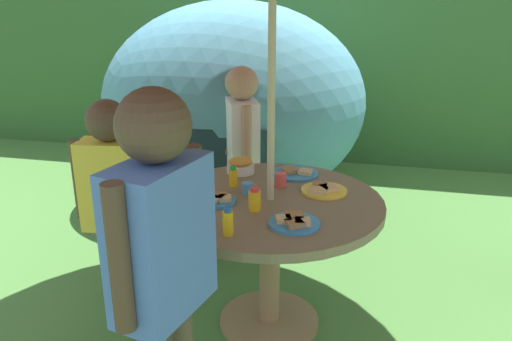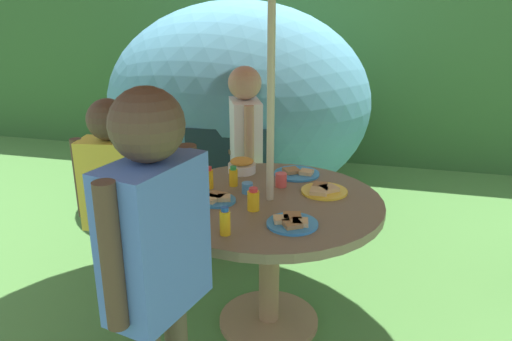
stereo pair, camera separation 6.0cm
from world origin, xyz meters
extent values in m
cube|color=#477A38|center=(0.00, 0.00, -0.01)|extent=(10.00, 10.00, 0.02)
cube|color=#33602D|center=(0.00, 3.18, 1.02)|extent=(9.00, 0.70, 2.04)
cylinder|color=#93704C|center=(0.00, 0.00, 0.01)|extent=(0.53, 0.53, 0.03)
cylinder|color=#93704C|center=(0.00, 0.00, 0.34)|extent=(0.11, 0.11, 0.67)
cylinder|color=#75664C|center=(0.00, 0.00, 0.70)|extent=(1.11, 1.11, 0.04)
cylinder|color=#B7AD8C|center=(0.00, 0.00, 1.08)|extent=(0.04, 0.04, 2.16)
cylinder|color=brown|center=(-0.76, 0.58, 0.21)|extent=(0.04, 0.04, 0.43)
cylinder|color=brown|center=(-0.44, 0.85, 0.21)|extent=(0.04, 0.04, 0.43)
cylinder|color=brown|center=(-1.01, 0.88, 0.21)|extent=(0.04, 0.04, 0.43)
cylinder|color=brown|center=(-0.69, 1.15, 0.21)|extent=(0.04, 0.04, 0.43)
cube|color=brown|center=(-0.72, 0.86, 0.44)|extent=(0.63, 0.63, 0.04)
cube|color=brown|center=(-0.85, 1.02, 0.71)|extent=(0.37, 0.32, 0.50)
cube|color=brown|center=(-0.88, 0.73, 0.66)|extent=(0.31, 0.36, 0.03)
cube|color=brown|center=(-0.56, 1.00, 0.66)|extent=(0.31, 0.36, 0.03)
ellipsoid|color=teal|center=(-0.64, 1.67, 0.82)|extent=(2.40, 2.01, 1.63)
cylinder|color=black|center=(-0.64, 1.67, 0.01)|extent=(2.55, 2.55, 0.01)
cube|color=#1A313A|center=(-0.48, 0.89, 0.45)|extent=(0.59, 0.14, 0.73)
cylinder|color=brown|center=(-0.38, 0.88, 0.28)|extent=(0.08, 0.08, 0.56)
cylinder|color=brown|center=(-0.32, 0.75, 0.28)|extent=(0.08, 0.08, 0.56)
cube|color=white|center=(-0.35, 0.81, 0.80)|extent=(0.29, 0.37, 0.47)
cylinder|color=tan|center=(-0.42, 0.98, 0.82)|extent=(0.06, 0.06, 0.43)
cylinder|color=tan|center=(-0.28, 0.65, 0.82)|extent=(0.06, 0.06, 0.43)
sphere|color=tan|center=(-0.35, 0.81, 1.14)|extent=(0.21, 0.21, 0.21)
cylinder|color=#3F3F47|center=(-0.84, -0.12, 0.27)|extent=(0.07, 0.07, 0.54)
cylinder|color=#3F3F47|center=(-0.71, -0.10, 0.27)|extent=(0.07, 0.07, 0.54)
cube|color=yellow|center=(-0.78, -0.11, 0.77)|extent=(0.33, 0.21, 0.46)
cylinder|color=#4C3828|center=(-0.95, -0.14, 0.79)|extent=(0.06, 0.06, 0.41)
cylinder|color=#4C3828|center=(-0.60, -0.09, 0.79)|extent=(0.06, 0.06, 0.41)
sphere|color=#4C3828|center=(-0.78, -0.11, 1.10)|extent=(0.20, 0.20, 0.20)
cube|color=#4C72C6|center=(-0.20, -0.85, 0.90)|extent=(0.28, 0.40, 0.54)
cylinder|color=#4C3828|center=(-0.25, -1.05, 0.93)|extent=(0.07, 0.07, 0.48)
cylinder|color=#4C3828|center=(-0.16, -0.65, 0.93)|extent=(0.07, 0.07, 0.48)
sphere|color=#4C3828|center=(-0.20, -0.85, 1.29)|extent=(0.24, 0.24, 0.24)
cylinder|color=white|center=(-0.24, 0.34, 0.74)|extent=(0.16, 0.16, 0.05)
ellipsoid|color=gold|center=(-0.24, 0.34, 0.78)|extent=(0.13, 0.13, 0.04)
cylinder|color=#338CD8|center=(-0.24, -0.09, 0.72)|extent=(0.18, 0.18, 0.01)
cube|color=tan|center=(-0.21, -0.09, 0.74)|extent=(0.08, 0.08, 0.02)
cube|color=#9E7547|center=(-0.25, -0.07, 0.74)|extent=(0.10, 0.10, 0.02)
cube|color=tan|center=(-0.26, -0.12, 0.74)|extent=(0.09, 0.09, 0.02)
cylinder|color=yellow|center=(0.25, 0.16, 0.72)|extent=(0.24, 0.24, 0.01)
cube|color=tan|center=(0.27, 0.16, 0.74)|extent=(0.11, 0.11, 0.02)
cube|color=#9E7547|center=(0.22, 0.19, 0.74)|extent=(0.08, 0.08, 0.02)
cube|color=tan|center=(0.23, 0.11, 0.74)|extent=(0.09, 0.09, 0.02)
cylinder|color=#338CD8|center=(0.16, -0.26, 0.72)|extent=(0.23, 0.23, 0.01)
cube|color=tan|center=(0.20, -0.27, 0.74)|extent=(0.08, 0.08, 0.02)
cube|color=#9E7547|center=(0.15, -0.22, 0.74)|extent=(0.09, 0.09, 0.02)
cube|color=tan|center=(0.11, -0.26, 0.74)|extent=(0.08, 0.08, 0.02)
cube|color=#9E7547|center=(0.16, -0.29, 0.74)|extent=(0.10, 0.10, 0.02)
cylinder|color=#338CD8|center=(0.07, 0.38, 0.72)|extent=(0.25, 0.25, 0.01)
cube|color=tan|center=(0.12, 0.38, 0.74)|extent=(0.08, 0.08, 0.02)
cube|color=#9E7547|center=(0.04, 0.38, 0.74)|extent=(0.11, 0.11, 0.02)
cylinder|color=yellow|center=(-0.34, 0.07, 0.77)|extent=(0.05, 0.05, 0.10)
cylinder|color=red|center=(-0.34, 0.07, 0.83)|extent=(0.03, 0.03, 0.02)
cylinder|color=yellow|center=(-0.05, -0.14, 0.76)|extent=(0.06, 0.06, 0.09)
cylinder|color=red|center=(-0.05, -0.14, 0.82)|extent=(0.04, 0.04, 0.02)
cylinder|color=yellow|center=(-0.30, -0.37, 0.77)|extent=(0.05, 0.05, 0.11)
cylinder|color=green|center=(-0.30, -0.37, 0.83)|extent=(0.03, 0.03, 0.02)
cylinder|color=yellow|center=(-0.10, -0.42, 0.77)|extent=(0.05, 0.05, 0.11)
cylinder|color=blue|center=(-0.10, -0.42, 0.83)|extent=(0.03, 0.03, 0.02)
cylinder|color=yellow|center=(-0.23, 0.13, 0.76)|extent=(0.05, 0.05, 0.09)
cylinder|color=green|center=(-0.23, 0.13, 0.82)|extent=(0.03, 0.03, 0.02)
cylinder|color=#E04C47|center=(0.02, 0.18, 0.75)|extent=(0.06, 0.06, 0.07)
cylinder|color=#4C99D8|center=(-0.13, 0.05, 0.75)|extent=(0.06, 0.06, 0.06)
camera|label=1|loc=(0.44, -2.24, 1.68)|focal=35.31mm
camera|label=2|loc=(0.49, -2.23, 1.68)|focal=35.31mm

